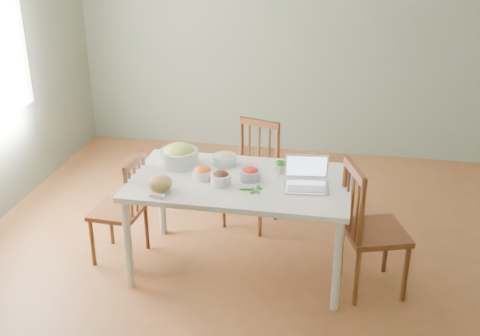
% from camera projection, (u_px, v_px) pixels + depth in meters
% --- Properties ---
extents(floor, '(5.00, 5.00, 0.00)m').
position_uv_depth(floor, '(256.00, 259.00, 5.03)').
color(floor, brown).
rests_on(floor, ground).
extents(wall_back, '(5.00, 0.00, 2.70)m').
position_uv_depth(wall_back, '(293.00, 38.00, 6.72)').
color(wall_back, slate).
rests_on(wall_back, ground).
extents(wall_front, '(5.00, 0.00, 2.70)m').
position_uv_depth(wall_front, '(151.00, 311.00, 2.23)').
color(wall_front, slate).
rests_on(wall_front, ground).
extents(dining_table, '(1.69, 0.95, 0.79)m').
position_uv_depth(dining_table, '(240.00, 225.00, 4.76)').
color(dining_table, silver).
rests_on(dining_table, floor).
extents(chair_far, '(0.52, 0.51, 0.96)m').
position_uv_depth(chair_far, '(250.00, 176.00, 5.40)').
color(chair_far, '#462314').
rests_on(chair_far, floor).
extents(chair_left, '(0.41, 0.43, 0.92)m').
position_uv_depth(chair_left, '(118.00, 208.00, 4.89)').
color(chair_left, '#462314').
rests_on(chair_left, floor).
extents(chair_right, '(0.56, 0.58, 1.04)m').
position_uv_depth(chair_right, '(375.00, 229.00, 4.46)').
color(chair_right, '#462314').
rests_on(chair_right, floor).
extents(bread_boule, '(0.25, 0.25, 0.12)m').
position_uv_depth(bread_boule, '(160.00, 183.00, 4.40)').
color(bread_boule, tan).
rests_on(bread_boule, dining_table).
extents(butter_stick, '(0.11, 0.03, 0.03)m').
position_uv_depth(butter_stick, '(157.00, 196.00, 4.32)').
color(butter_stick, beige).
rests_on(butter_stick, dining_table).
extents(bowl_squash, '(0.32, 0.32, 0.18)m').
position_uv_depth(bowl_squash, '(179.00, 155.00, 4.83)').
color(bowl_squash, '#D3D967').
rests_on(bowl_squash, dining_table).
extents(bowl_carrot, '(0.19, 0.19, 0.09)m').
position_uv_depth(bowl_carrot, '(203.00, 173.00, 4.61)').
color(bowl_carrot, orange).
rests_on(bowl_carrot, dining_table).
extents(bowl_onion, '(0.25, 0.25, 0.11)m').
position_uv_depth(bowl_onion, '(225.00, 159.00, 4.85)').
color(bowl_onion, beige).
rests_on(bowl_onion, dining_table).
extents(bowl_mushroom, '(0.16, 0.16, 0.10)m').
position_uv_depth(bowl_mushroom, '(221.00, 178.00, 4.51)').
color(bowl_mushroom, black).
rests_on(bowl_mushroom, dining_table).
extents(bowl_redpep, '(0.21, 0.21, 0.10)m').
position_uv_depth(bowl_redpep, '(250.00, 174.00, 4.59)').
color(bowl_redpep, red).
rests_on(bowl_redpep, dining_table).
extents(bowl_broccoli, '(0.17, 0.17, 0.09)m').
position_uv_depth(bowl_broccoli, '(280.00, 166.00, 4.74)').
color(bowl_broccoli, '#0C340E').
rests_on(bowl_broccoli, dining_table).
extents(flatbread, '(0.22, 0.22, 0.02)m').
position_uv_depth(flatbread, '(292.00, 163.00, 4.87)').
color(flatbread, '#C9B38F').
rests_on(flatbread, dining_table).
extents(basil_bunch, '(0.19, 0.19, 0.02)m').
position_uv_depth(basil_bunch, '(251.00, 189.00, 4.43)').
color(basil_bunch, '#134D14').
rests_on(basil_bunch, dining_table).
extents(laptop, '(0.36, 0.33, 0.22)m').
position_uv_depth(laptop, '(307.00, 175.00, 4.41)').
color(laptop, silver).
rests_on(laptop, dining_table).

